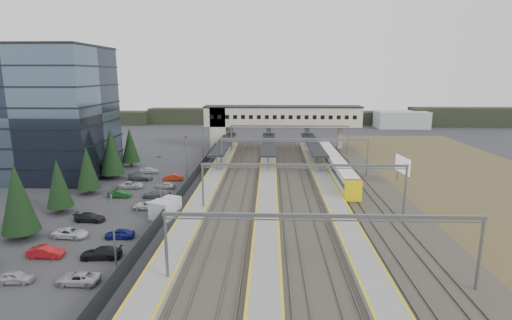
{
  "coord_description": "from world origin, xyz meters",
  "views": [
    {
      "loc": [
        7.35,
        -61.4,
        19.21
      ],
      "look_at": [
        4.85,
        8.98,
        4.0
      ],
      "focal_mm": 28.0,
      "sensor_mm": 36.0,
      "label": 1
    }
  ],
  "objects_px": {
    "office_building": "(39,112)",
    "relay_cabin_near": "(162,210)",
    "relay_cabin_far": "(171,204)",
    "billboard": "(402,166)",
    "footbridge": "(272,118)",
    "train": "(335,165)"
  },
  "relations": [
    {
      "from": "office_building",
      "to": "billboard",
      "type": "height_order",
      "value": "office_building"
    },
    {
      "from": "relay_cabin_far",
      "to": "billboard",
      "type": "height_order",
      "value": "billboard"
    },
    {
      "from": "office_building",
      "to": "train",
      "type": "bearing_deg",
      "value": 2.76
    },
    {
      "from": "footbridge",
      "to": "train",
      "type": "xyz_separation_m",
      "value": [
        12.3,
        -27.3,
        -6.06
      ]
    },
    {
      "from": "office_building",
      "to": "footbridge",
      "type": "distance_m",
      "value": 53.18
    },
    {
      "from": "office_building",
      "to": "train",
      "type": "height_order",
      "value": "office_building"
    },
    {
      "from": "office_building",
      "to": "billboard",
      "type": "relative_size",
      "value": 4.22
    },
    {
      "from": "office_building",
      "to": "relay_cabin_near",
      "type": "height_order",
      "value": "office_building"
    },
    {
      "from": "relay_cabin_far",
      "to": "relay_cabin_near",
      "type": "bearing_deg",
      "value": -98.76
    },
    {
      "from": "office_building",
      "to": "relay_cabin_near",
      "type": "bearing_deg",
      "value": -38.3
    },
    {
      "from": "office_building",
      "to": "relay_cabin_far",
      "type": "xyz_separation_m",
      "value": [
        29.33,
        -19.65,
        -11.13
      ]
    },
    {
      "from": "relay_cabin_far",
      "to": "train",
      "type": "xyz_separation_m",
      "value": [
        26.67,
        22.35,
        0.81
      ]
    },
    {
      "from": "office_building",
      "to": "relay_cabin_near",
      "type": "relative_size",
      "value": 6.85
    },
    {
      "from": "footbridge",
      "to": "train",
      "type": "distance_m",
      "value": 30.55
    },
    {
      "from": "relay_cabin_near",
      "to": "footbridge",
      "type": "relative_size",
      "value": 0.09
    },
    {
      "from": "relay_cabin_far",
      "to": "train",
      "type": "bearing_deg",
      "value": 39.97
    },
    {
      "from": "footbridge",
      "to": "relay_cabin_far",
      "type": "bearing_deg",
      "value": -106.14
    },
    {
      "from": "office_building",
      "to": "train",
      "type": "relative_size",
      "value": 0.67
    },
    {
      "from": "relay_cabin_far",
      "to": "office_building",
      "type": "bearing_deg",
      "value": 146.18
    },
    {
      "from": "relay_cabin_far",
      "to": "footbridge",
      "type": "distance_m",
      "value": 52.14
    },
    {
      "from": "office_building",
      "to": "footbridge",
      "type": "height_order",
      "value": "office_building"
    },
    {
      "from": "office_building",
      "to": "relay_cabin_near",
      "type": "distance_m",
      "value": 38.36
    }
  ]
}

